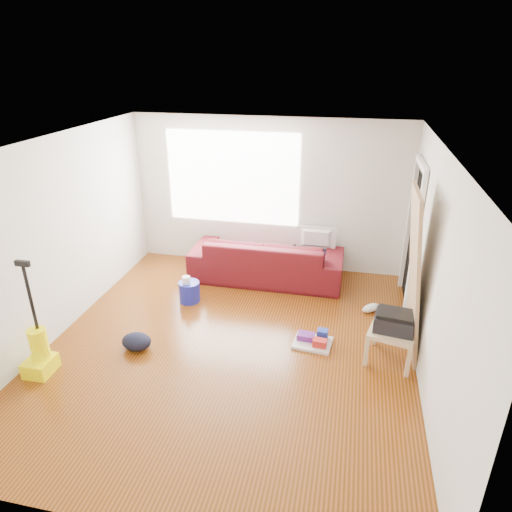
% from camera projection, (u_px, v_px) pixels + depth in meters
% --- Properties ---
extents(room, '(4.51, 5.01, 2.51)m').
position_uv_depth(room, '(237.00, 251.00, 5.37)').
color(room, '#4C2A07').
rests_on(room, ground).
extents(sofa, '(2.42, 0.94, 0.71)m').
position_uv_depth(sofa, '(267.00, 278.00, 7.48)').
color(sofa, '#470D17').
rests_on(sofa, ground).
extents(tv_stand, '(0.75, 0.53, 0.47)m').
position_uv_depth(tv_stand, '(314.00, 262.00, 7.48)').
color(tv_stand, black).
rests_on(tv_stand, ground).
extents(tv, '(0.63, 0.08, 0.36)m').
position_uv_depth(tv, '(316.00, 239.00, 7.31)').
color(tv, black).
rests_on(tv, tv_stand).
extents(side_table, '(0.63, 0.63, 0.43)m').
position_uv_depth(side_table, '(392.00, 334.00, 5.37)').
color(side_table, tan).
rests_on(side_table, ground).
extents(printer, '(0.49, 0.40, 0.23)m').
position_uv_depth(printer, '(394.00, 321.00, 5.30)').
color(printer, black).
rests_on(printer, side_table).
extents(bucket, '(0.32, 0.32, 0.31)m').
position_uv_depth(bucket, '(190.00, 301.00, 6.81)').
color(bucket, '#1A21A1').
rests_on(bucket, ground).
extents(toilet_paper, '(0.12, 0.12, 0.11)m').
position_uv_depth(toilet_paper, '(187.00, 289.00, 6.70)').
color(toilet_paper, white).
rests_on(toilet_paper, bucket).
extents(cleaning_tray, '(0.51, 0.42, 0.17)m').
position_uv_depth(cleaning_tray, '(314.00, 340.00, 5.79)').
color(cleaning_tray, beige).
rests_on(cleaning_tray, ground).
extents(backpack, '(0.39, 0.32, 0.21)m').
position_uv_depth(backpack, '(137.00, 348.00, 5.72)').
color(backpack, black).
rests_on(backpack, ground).
extents(sneakers, '(0.52, 0.29, 0.12)m').
position_uv_depth(sneakers, '(379.00, 310.00, 6.45)').
color(sneakers, silver).
rests_on(sneakers, ground).
extents(vacuum, '(0.30, 0.34, 1.39)m').
position_uv_depth(vacuum, '(39.00, 353.00, 5.21)').
color(vacuum, '#FFF500').
rests_on(vacuum, ground).
extents(door_panel, '(0.26, 0.82, 2.05)m').
position_uv_depth(door_panel, '(403.00, 349.00, 5.71)').
color(door_panel, '#99794A').
rests_on(door_panel, ground).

